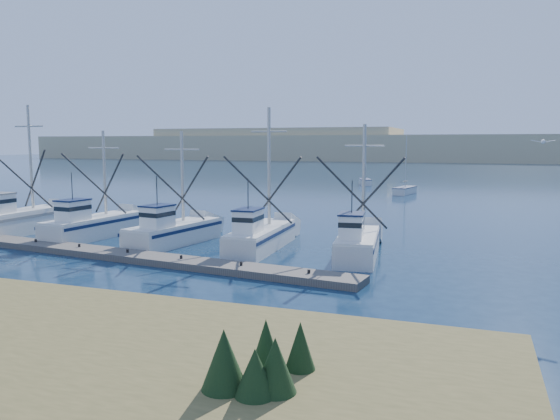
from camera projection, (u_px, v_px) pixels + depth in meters
The scene contains 7 objects.
ground at pixel (221, 303), 24.09m from camera, with size 500.00×500.00×0.00m, color #0D233C.
floating_dock at pixel (128, 256), 33.17m from camera, with size 29.86×1.99×0.40m, color #5B5651.
dune_ridge at pixel (448, 148), 219.77m from camera, with size 360.00×60.00×10.00m, color tan.
trawler_fleet at pixel (160, 230), 38.17m from camera, with size 29.37×8.82×9.97m.
sailboat_near at pixel (405, 190), 75.23m from camera, with size 2.74×5.63×8.10m.
sailboat_far at pixel (365, 182), 92.11m from camera, with size 3.07×5.54×8.10m.
flying_gull at pixel (543, 141), 26.64m from camera, with size 1.12×0.20×0.20m.
Camera 1 is at (10.34, -21.16, 7.02)m, focal length 35.00 mm.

